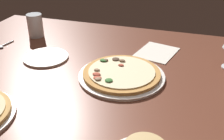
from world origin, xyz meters
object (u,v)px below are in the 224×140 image
object	(u,v)px
water_glass	(35,27)
spoon	(1,46)
paper_menu	(157,52)
pizza_main	(121,74)
side_plate	(46,57)

from	to	relation	value
water_glass	spoon	size ratio (longest dim) A/B	1.13
paper_menu	spoon	xyz separation A→B (cm)	(67.65, 14.79, 0.31)
pizza_main	paper_menu	world-z (taller)	pizza_main
water_glass	spoon	xyz separation A→B (cm)	(8.19, 16.24, -4.24)
pizza_main	spoon	size ratio (longest dim) A/B	3.21
pizza_main	spoon	distance (cm)	59.62
water_glass	side_plate	world-z (taller)	water_glass
pizza_main	paper_menu	distance (cm)	26.30
spoon	water_glass	bearing A→B (deg)	-116.76
side_plate	paper_menu	bearing A→B (deg)	-155.83
water_glass	spoon	distance (cm)	18.68
water_glass	paper_menu	distance (cm)	59.65
water_glass	side_plate	bearing A→B (deg)	129.08
water_glass	pizza_main	bearing A→B (deg)	152.63
pizza_main	spoon	bearing A→B (deg)	-9.61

